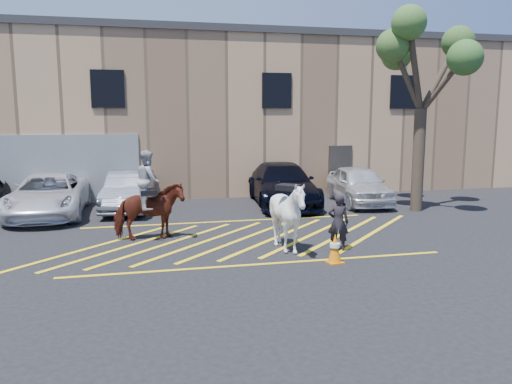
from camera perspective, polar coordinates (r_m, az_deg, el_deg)
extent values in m
plane|color=black|center=(14.85, -1.87, -5.15)|extent=(90.00, 90.00, 0.00)
imported|color=silver|center=(19.23, -22.65, -0.35)|extent=(2.50, 5.36, 1.49)
imported|color=gray|center=(19.47, -14.24, 0.14)|extent=(2.11, 4.61, 1.47)
imported|color=black|center=(20.02, 3.02, 0.89)|extent=(2.77, 5.83, 1.64)
imported|color=silver|center=(20.68, 11.62, 0.82)|extent=(2.28, 4.65, 1.53)
imported|color=black|center=(13.41, 9.39, -3.45)|extent=(0.65, 0.54, 1.53)
cube|color=tan|center=(26.29, -6.97, 8.61)|extent=(32.00, 10.00, 7.00)
cube|color=#2D2D30|center=(26.53, -7.12, 16.51)|extent=(32.20, 10.20, 0.30)
cube|color=black|center=(21.17, -16.60, 11.23)|extent=(1.30, 0.08, 1.50)
cube|color=black|center=(21.89, 2.39, 11.50)|extent=(1.30, 0.08, 1.50)
cube|color=black|center=(24.17, 16.51, 10.90)|extent=(1.30, 0.08, 1.50)
cube|color=#38332D|center=(22.98, 9.57, 2.52)|extent=(1.10, 0.08, 2.20)
cube|color=yellow|center=(14.38, -18.38, -6.06)|extent=(4.20, 4.20, 0.01)
cube|color=yellow|center=(14.31, -14.17, -5.94)|extent=(4.20, 4.20, 0.01)
cube|color=yellow|center=(14.32, -9.95, -5.79)|extent=(4.20, 4.20, 0.01)
cube|color=yellow|center=(14.40, -5.76, -5.61)|extent=(4.20, 4.20, 0.01)
cube|color=yellow|center=(14.56, -1.64, -5.41)|extent=(4.20, 4.20, 0.01)
cube|color=yellow|center=(14.80, 2.37, -5.18)|extent=(4.20, 4.20, 0.01)
cube|color=yellow|center=(15.10, 6.23, -4.94)|extent=(4.20, 4.20, 0.01)
cube|color=yellow|center=(15.47, 9.92, -4.69)|extent=(4.20, 4.20, 0.01)
cube|color=yellow|center=(15.90, 13.42, -4.43)|extent=(4.20, 4.20, 0.01)
cube|color=yellow|center=(16.96, -3.29, -3.37)|extent=(9.50, 0.12, 0.01)
cube|color=yellow|center=(12.21, 0.67, -8.23)|extent=(9.50, 0.12, 0.01)
imported|color=#5A1E15|center=(14.67, -12.12, -2.20)|extent=(2.02, 1.02, 1.66)
imported|color=#9899A2|center=(14.52, -12.24, 1.37)|extent=(0.69, 0.86, 1.69)
cube|color=black|center=(14.57, -12.20, 0.03)|extent=(0.50, 0.59, 0.14)
imported|color=white|center=(13.14, 3.69, -2.71)|extent=(2.31, 2.34, 1.93)
cube|color=black|center=(13.01, 3.72, 0.54)|extent=(0.72, 0.71, 0.14)
cube|color=orange|center=(12.49, 8.96, -7.91)|extent=(0.44, 0.44, 0.03)
cone|color=orange|center=(12.39, 9.01, -6.29)|extent=(0.32, 0.32, 0.70)
cylinder|color=white|center=(12.38, 9.01, -6.02)|extent=(0.25, 0.25, 0.10)
cylinder|color=#48392B|center=(19.55, 18.06, 3.46)|extent=(0.44, 0.44, 3.80)
cylinder|color=#4B3F2D|center=(20.06, 20.25, 12.27)|extent=(1.76, 0.51, 2.68)
cylinder|color=#4D3B2F|center=(20.22, 17.00, 11.92)|extent=(0.33, 1.88, 2.34)
cylinder|color=#4A3E2D|center=(19.21, 16.89, 12.24)|extent=(1.40, 0.20, 2.39)
cylinder|color=#463B2B|center=(19.07, 20.48, 11.32)|extent=(0.78, 1.62, 1.96)
cylinder|color=#443629|center=(19.07, 17.72, 13.30)|extent=(1.16, 0.77, 3.11)
sphere|color=#46642B|center=(20.72, 22.11, 15.58)|extent=(1.20, 1.20, 1.20)
sphere|color=#567532|center=(21.03, 15.76, 14.86)|extent=(1.20, 1.20, 1.20)
sphere|color=#49682C|center=(19.03, 15.39, 15.81)|extent=(1.20, 1.20, 1.20)
sphere|color=#3E662C|center=(18.72, 22.78, 13.99)|extent=(1.20, 1.20, 1.20)
sphere|color=#4E7130|center=(18.79, 17.08, 18.03)|extent=(1.20, 1.20, 1.20)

